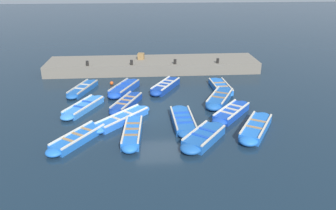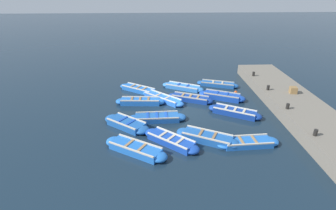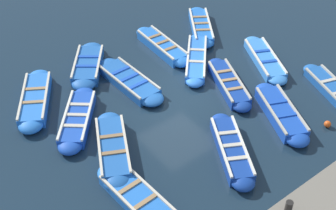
{
  "view_description": "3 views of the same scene",
  "coord_description": "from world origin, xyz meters",
  "px_view_note": "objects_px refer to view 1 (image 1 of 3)",
  "views": [
    {
      "loc": [
        16.2,
        -0.66,
        7.2
      ],
      "look_at": [
        -0.09,
        0.56,
        0.35
      ],
      "focal_mm": 35.0,
      "sensor_mm": 36.0,
      "label": 1
    },
    {
      "loc": [
        1.49,
        15.8,
        8.03
      ],
      "look_at": [
        0.75,
        -0.54,
        0.23
      ],
      "focal_mm": 28.0,
      "sensor_mm": 36.0,
      "label": 2
    },
    {
      "loc": [
        -10.79,
        8.84,
        10.88
      ],
      "look_at": [
        -0.59,
        0.94,
        0.24
      ],
      "focal_mm": 50.0,
      "sensor_mm": 36.0,
      "label": 3
    }
  ],
  "objects_px": {
    "boat_broadside": "(232,112)",
    "wooden_crate": "(141,56)",
    "boat_bow_out": "(166,86)",
    "bollard_mid_south": "(175,62)",
    "boat_far_corner": "(127,103)",
    "boat_drifting": "(84,107)",
    "boat_end_of_row": "(124,88)",
    "bollard_north": "(87,63)",
    "boat_stern_in": "(132,133)",
    "bollard_mid_north": "(132,62)",
    "boat_mid_row": "(204,137)",
    "boat_alongside": "(220,98)",
    "boat_near_quay": "(123,119)",
    "boat_centre": "(78,138)",
    "boat_inner_gap": "(83,89)",
    "buoy_orange_near": "(112,83)",
    "boat_tucked": "(220,87)",
    "bollard_south": "(218,61)",
    "boat_outer_right": "(256,128)",
    "boat_outer_left": "(183,120)"
  },
  "relations": [
    {
      "from": "boat_tucked",
      "to": "bollard_south",
      "type": "bearing_deg",
      "value": 171.56
    },
    {
      "from": "boat_end_of_row",
      "to": "bollard_north",
      "type": "relative_size",
      "value": 10.01
    },
    {
      "from": "boat_inner_gap",
      "to": "buoy_orange_near",
      "type": "relative_size",
      "value": 14.45
    },
    {
      "from": "wooden_crate",
      "to": "bollard_south",
      "type": "bearing_deg",
      "value": 74.6
    },
    {
      "from": "boat_broadside",
      "to": "bollard_south",
      "type": "bearing_deg",
      "value": 173.68
    },
    {
      "from": "boat_bow_out",
      "to": "boat_end_of_row",
      "type": "bearing_deg",
      "value": -84.67
    },
    {
      "from": "boat_stern_in",
      "to": "bollard_mid_south",
      "type": "height_order",
      "value": "bollard_mid_south"
    },
    {
      "from": "boat_outer_left",
      "to": "bollard_north",
      "type": "xyz_separation_m",
      "value": [
        -8.11,
        -5.86,
        0.82
      ]
    },
    {
      "from": "boat_alongside",
      "to": "bollard_mid_south",
      "type": "height_order",
      "value": "bollard_mid_south"
    },
    {
      "from": "bollard_mid_north",
      "to": "boat_broadside",
      "type": "bearing_deg",
      "value": 36.28
    },
    {
      "from": "boat_outer_right",
      "to": "bollard_south",
      "type": "height_order",
      "value": "bollard_south"
    },
    {
      "from": "boat_mid_row",
      "to": "boat_drifting",
      "type": "relative_size",
      "value": 0.9
    },
    {
      "from": "boat_broadside",
      "to": "bollard_mid_south",
      "type": "distance_m",
      "value": 7.76
    },
    {
      "from": "boat_near_quay",
      "to": "boat_centre",
      "type": "height_order",
      "value": "boat_near_quay"
    },
    {
      "from": "boat_end_of_row",
      "to": "bollard_mid_north",
      "type": "height_order",
      "value": "bollard_mid_north"
    },
    {
      "from": "boat_near_quay",
      "to": "bollard_south",
      "type": "height_order",
      "value": "bollard_south"
    },
    {
      "from": "boat_mid_row",
      "to": "boat_alongside",
      "type": "distance_m",
      "value": 4.92
    },
    {
      "from": "boat_centre",
      "to": "bollard_mid_south",
      "type": "xyz_separation_m",
      "value": [
        -9.57,
        5.27,
        0.82
      ]
    },
    {
      "from": "boat_outer_left",
      "to": "bollard_mid_north",
      "type": "distance_m",
      "value": 8.6
    },
    {
      "from": "boat_drifting",
      "to": "boat_far_corner",
      "type": "bearing_deg",
      "value": 97.78
    },
    {
      "from": "boat_far_corner",
      "to": "boat_drifting",
      "type": "bearing_deg",
      "value": -82.22
    },
    {
      "from": "boat_inner_gap",
      "to": "wooden_crate",
      "type": "distance_m",
      "value": 5.89
    },
    {
      "from": "boat_broadside",
      "to": "bollard_north",
      "type": "xyz_separation_m",
      "value": [
        -7.37,
        -8.52,
        0.8
      ]
    },
    {
      "from": "boat_mid_row",
      "to": "boat_alongside",
      "type": "relative_size",
      "value": 0.89
    },
    {
      "from": "bollard_north",
      "to": "boat_outer_left",
      "type": "bearing_deg",
      "value": 35.83
    },
    {
      "from": "boat_broadside",
      "to": "boat_near_quay",
      "type": "xyz_separation_m",
      "value": [
        0.31,
        -5.69,
        -0.01
      ]
    },
    {
      "from": "boat_end_of_row",
      "to": "buoy_orange_near",
      "type": "distance_m",
      "value": 1.61
    },
    {
      "from": "boat_drifting",
      "to": "boat_centre",
      "type": "height_order",
      "value": "boat_centre"
    },
    {
      "from": "boat_inner_gap",
      "to": "boat_near_quay",
      "type": "xyz_separation_m",
      "value": [
        4.69,
        2.73,
        0.02
      ]
    },
    {
      "from": "boat_bow_out",
      "to": "boat_broadside",
      "type": "bearing_deg",
      "value": 36.02
    },
    {
      "from": "boat_drifting",
      "to": "bollard_north",
      "type": "bearing_deg",
      "value": -174.04
    },
    {
      "from": "boat_near_quay",
      "to": "boat_drifting",
      "type": "xyz_separation_m",
      "value": [
        -1.71,
        -2.21,
        -0.01
      ]
    },
    {
      "from": "boat_near_quay",
      "to": "boat_stern_in",
      "type": "height_order",
      "value": "boat_stern_in"
    },
    {
      "from": "bollard_south",
      "to": "boat_centre",
      "type": "bearing_deg",
      "value": -41.22
    },
    {
      "from": "boat_inner_gap",
      "to": "boat_near_quay",
      "type": "bearing_deg",
      "value": 30.2
    },
    {
      "from": "boat_outer_left",
      "to": "bollard_mid_south",
      "type": "relative_size",
      "value": 10.63
    },
    {
      "from": "boat_drifting",
      "to": "bollard_south",
      "type": "distance_m",
      "value": 10.59
    },
    {
      "from": "bollard_south",
      "to": "wooden_crate",
      "type": "height_order",
      "value": "wooden_crate"
    },
    {
      "from": "boat_broadside",
      "to": "wooden_crate",
      "type": "height_order",
      "value": "wooden_crate"
    },
    {
      "from": "boat_tucked",
      "to": "boat_broadside",
      "type": "bearing_deg",
      "value": -4.63
    },
    {
      "from": "boat_end_of_row",
      "to": "bollard_mid_north",
      "type": "distance_m",
      "value": 3.36
    },
    {
      "from": "boat_mid_row",
      "to": "boat_inner_gap",
      "type": "xyz_separation_m",
      "value": [
        -6.97,
        -6.49,
        -0.04
      ]
    },
    {
      "from": "boat_stern_in",
      "to": "bollard_south",
      "type": "bearing_deg",
      "value": 147.32
    },
    {
      "from": "boat_broadside",
      "to": "boat_near_quay",
      "type": "relative_size",
      "value": 0.98
    },
    {
      "from": "buoy_orange_near",
      "to": "wooden_crate",
      "type": "bearing_deg",
      "value": 150.13
    },
    {
      "from": "boat_drifting",
      "to": "boat_outer_right",
      "type": "bearing_deg",
      "value": 69.13
    },
    {
      "from": "boat_bow_out",
      "to": "bollard_mid_south",
      "type": "height_order",
      "value": "bollard_mid_south"
    },
    {
      "from": "boat_stern_in",
      "to": "bollard_mid_north",
      "type": "xyz_separation_m",
      "value": [
        -9.29,
        -0.26,
        0.8
      ]
    },
    {
      "from": "boat_drifting",
      "to": "boat_stern_in",
      "type": "relative_size",
      "value": 0.99
    },
    {
      "from": "boat_mid_row",
      "to": "bollard_mid_south",
      "type": "distance_m",
      "value": 10.0
    }
  ]
}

